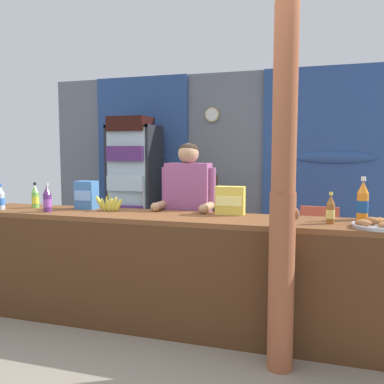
{
  "coord_description": "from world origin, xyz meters",
  "views": [
    {
      "loc": [
        1.19,
        -2.71,
        1.46
      ],
      "look_at": [
        0.08,
        0.94,
        1.09
      ],
      "focal_mm": 38.09,
      "sensor_mm": 36.0,
      "label": 1
    }
  ],
  "objects_px": {
    "drink_fridge": "(134,182)",
    "shopkeeper": "(188,206)",
    "snack_box_biscuit": "(86,195)",
    "banana_bunch": "(109,204)",
    "stall_counter": "(175,261)",
    "soda_bottle_grape_soda": "(47,200)",
    "soda_bottle_water": "(1,199)",
    "timber_post": "(283,200)",
    "plastic_lawn_chair": "(319,237)",
    "soda_bottle_orange_soda": "(363,202)",
    "soda_bottle_iced_tea": "(331,210)",
    "snack_box_instant_noodle": "(230,200)",
    "pastry_tray": "(377,225)",
    "soda_bottle_lime_soda": "(35,197)",
    "bottle_shelf_rack": "(199,215)"
  },
  "relations": [
    {
      "from": "soda_bottle_orange_soda",
      "to": "soda_bottle_water",
      "type": "relative_size",
      "value": 1.41
    },
    {
      "from": "soda_bottle_lime_soda",
      "to": "pastry_tray",
      "type": "distance_m",
      "value": 2.93
    },
    {
      "from": "soda_bottle_orange_soda",
      "to": "soda_bottle_iced_tea",
      "type": "bearing_deg",
      "value": -134.13
    },
    {
      "from": "soda_bottle_orange_soda",
      "to": "shopkeeper",
      "type": "bearing_deg",
      "value": 171.5
    },
    {
      "from": "soda_bottle_orange_soda",
      "to": "soda_bottle_lime_soda",
      "type": "bearing_deg",
      "value": -177.14
    },
    {
      "from": "bottle_shelf_rack",
      "to": "pastry_tray",
      "type": "distance_m",
      "value": 3.08
    },
    {
      "from": "soda_bottle_water",
      "to": "pastry_tray",
      "type": "bearing_deg",
      "value": -0.12
    },
    {
      "from": "soda_bottle_orange_soda",
      "to": "soda_bottle_water",
      "type": "bearing_deg",
      "value": -173.91
    },
    {
      "from": "snack_box_biscuit",
      "to": "pastry_tray",
      "type": "relative_size",
      "value": 0.76
    },
    {
      "from": "drink_fridge",
      "to": "plastic_lawn_chair",
      "type": "xyz_separation_m",
      "value": [
        2.49,
        -0.34,
        -0.56
      ]
    },
    {
      "from": "drink_fridge",
      "to": "shopkeeper",
      "type": "bearing_deg",
      "value": -51.2
    },
    {
      "from": "snack_box_biscuit",
      "to": "banana_bunch",
      "type": "xyz_separation_m",
      "value": [
        0.27,
        -0.07,
        -0.07
      ]
    },
    {
      "from": "soda_bottle_lime_soda",
      "to": "snack_box_biscuit",
      "type": "xyz_separation_m",
      "value": [
        0.5,
        0.08,
        0.03
      ]
    },
    {
      "from": "timber_post",
      "to": "soda_bottle_iced_tea",
      "type": "distance_m",
      "value": 0.52
    },
    {
      "from": "snack_box_instant_noodle",
      "to": "soda_bottle_iced_tea",
      "type": "bearing_deg",
      "value": -15.94
    },
    {
      "from": "plastic_lawn_chair",
      "to": "banana_bunch",
      "type": "xyz_separation_m",
      "value": [
        -1.8,
        -1.64,
        0.51
      ]
    },
    {
      "from": "soda_bottle_orange_soda",
      "to": "banana_bunch",
      "type": "relative_size",
      "value": 1.21
    },
    {
      "from": "banana_bunch",
      "to": "soda_bottle_grape_soda",
      "type": "bearing_deg",
      "value": -158.12
    },
    {
      "from": "drink_fridge",
      "to": "plastic_lawn_chair",
      "type": "distance_m",
      "value": 2.58
    },
    {
      "from": "bottle_shelf_rack",
      "to": "soda_bottle_iced_tea",
      "type": "bearing_deg",
      "value": -53.97
    },
    {
      "from": "snack_box_instant_noodle",
      "to": "snack_box_biscuit",
      "type": "height_order",
      "value": "snack_box_biscuit"
    },
    {
      "from": "timber_post",
      "to": "soda_bottle_lime_soda",
      "type": "xyz_separation_m",
      "value": [
        -2.31,
        0.5,
        -0.1
      ]
    },
    {
      "from": "soda_bottle_water",
      "to": "soda_bottle_lime_soda",
      "type": "height_order",
      "value": "soda_bottle_lime_soda"
    },
    {
      "from": "soda_bottle_water",
      "to": "pastry_tray",
      "type": "xyz_separation_m",
      "value": [
        3.15,
        -0.01,
        -0.08
      ]
    },
    {
      "from": "stall_counter",
      "to": "timber_post",
      "type": "distance_m",
      "value": 1.07
    },
    {
      "from": "shopkeeper",
      "to": "soda_bottle_grape_soda",
      "type": "relative_size",
      "value": 6.13
    },
    {
      "from": "snack_box_biscuit",
      "to": "soda_bottle_iced_tea",
      "type": "bearing_deg",
      "value": -4.89
    },
    {
      "from": "drink_fridge",
      "to": "plastic_lawn_chair",
      "type": "relative_size",
      "value": 2.26
    },
    {
      "from": "soda_bottle_water",
      "to": "timber_post",
      "type": "bearing_deg",
      "value": -7.13
    },
    {
      "from": "soda_bottle_iced_tea",
      "to": "drink_fridge",
      "type": "bearing_deg",
      "value": 140.5
    },
    {
      "from": "stall_counter",
      "to": "soda_bottle_iced_tea",
      "type": "bearing_deg",
      "value": 3.87
    },
    {
      "from": "stall_counter",
      "to": "drink_fridge",
      "type": "bearing_deg",
      "value": 122.27
    },
    {
      "from": "stall_counter",
      "to": "banana_bunch",
      "type": "relative_size",
      "value": 14.07
    },
    {
      "from": "snack_box_biscuit",
      "to": "soda_bottle_water",
      "type": "bearing_deg",
      "value": -159.95
    },
    {
      "from": "drink_fridge",
      "to": "snack_box_biscuit",
      "type": "distance_m",
      "value": 1.96
    },
    {
      "from": "soda_bottle_grape_soda",
      "to": "pastry_tray",
      "type": "height_order",
      "value": "soda_bottle_grape_soda"
    },
    {
      "from": "stall_counter",
      "to": "soda_bottle_grape_soda",
      "type": "xyz_separation_m",
      "value": [
        -1.18,
        -0.01,
        0.46
      ]
    },
    {
      "from": "stall_counter",
      "to": "plastic_lawn_chair",
      "type": "height_order",
      "value": "stall_counter"
    },
    {
      "from": "plastic_lawn_chair",
      "to": "banana_bunch",
      "type": "relative_size",
      "value": 3.12
    },
    {
      "from": "soda_bottle_orange_soda",
      "to": "soda_bottle_grape_soda",
      "type": "xyz_separation_m",
      "value": [
        -2.58,
        -0.34,
        -0.03
      ]
    },
    {
      "from": "shopkeeper",
      "to": "banana_bunch",
      "type": "bearing_deg",
      "value": -149.93
    },
    {
      "from": "soda_bottle_iced_tea",
      "to": "snack_box_instant_noodle",
      "type": "bearing_deg",
      "value": 164.06
    },
    {
      "from": "stall_counter",
      "to": "banana_bunch",
      "type": "distance_m",
      "value": 0.82
    },
    {
      "from": "drink_fridge",
      "to": "soda_bottle_iced_tea",
      "type": "relative_size",
      "value": 8.38
    },
    {
      "from": "pastry_tray",
      "to": "banana_bunch",
      "type": "bearing_deg",
      "value": 174.81
    },
    {
      "from": "pastry_tray",
      "to": "banana_bunch",
      "type": "distance_m",
      "value": 2.17
    },
    {
      "from": "soda_bottle_grape_soda",
      "to": "snack_box_instant_noodle",
      "type": "height_order",
      "value": "soda_bottle_grape_soda"
    },
    {
      "from": "soda_bottle_water",
      "to": "soda_bottle_iced_tea",
      "type": "relative_size",
      "value": 1.02
    },
    {
      "from": "snack_box_biscuit",
      "to": "banana_bunch",
      "type": "distance_m",
      "value": 0.29
    },
    {
      "from": "plastic_lawn_chair",
      "to": "shopkeeper",
      "type": "height_order",
      "value": "shopkeeper"
    }
  ]
}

